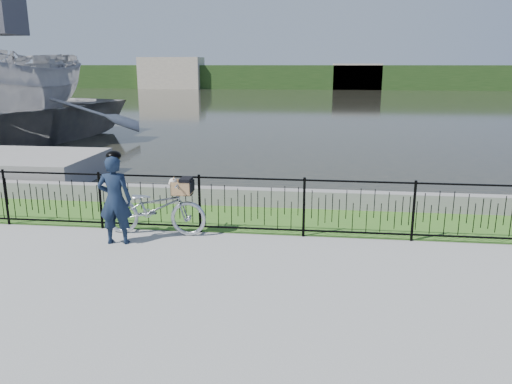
# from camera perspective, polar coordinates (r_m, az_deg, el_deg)

# --- Properties ---
(ground) EXTENTS (120.00, 120.00, 0.00)m
(ground) POSITION_cam_1_polar(r_m,az_deg,el_deg) (8.17, -2.04, -8.52)
(ground) COLOR gray
(ground) RESTS_ON ground
(grass_strip) EXTENTS (60.00, 2.00, 0.01)m
(grass_strip) POSITION_cam_1_polar(r_m,az_deg,el_deg) (10.59, 0.16, -3.05)
(grass_strip) COLOR #3C6D21
(grass_strip) RESTS_ON ground
(water) EXTENTS (120.00, 120.00, 0.00)m
(water) POSITION_cam_1_polar(r_m,az_deg,el_deg) (40.57, 5.36, 9.89)
(water) COLOR #27261D
(water) RESTS_ON ground
(quay_wall) EXTENTS (60.00, 0.30, 0.40)m
(quay_wall) POSITION_cam_1_polar(r_m,az_deg,el_deg) (11.49, 0.75, -0.62)
(quay_wall) COLOR gray
(quay_wall) RESTS_ON ground
(fence) EXTENTS (14.00, 0.06, 1.15)m
(fence) POSITION_cam_1_polar(r_m,az_deg,el_deg) (9.47, -0.56, -1.56)
(fence) COLOR black
(fence) RESTS_ON ground
(far_treeline) EXTENTS (120.00, 6.00, 3.00)m
(far_treeline) POSITION_cam_1_polar(r_m,az_deg,el_deg) (67.46, 6.13, 12.95)
(far_treeline) COLOR #28461B
(far_treeline) RESTS_ON ground
(far_building_left) EXTENTS (8.00, 4.00, 4.00)m
(far_building_left) POSITION_cam_1_polar(r_m,az_deg,el_deg) (68.20, -9.62, 13.27)
(far_building_left) COLOR #B9AC95
(far_building_left) RESTS_ON ground
(far_building_right) EXTENTS (6.00, 3.00, 3.20)m
(far_building_right) POSITION_cam_1_polar(r_m,az_deg,el_deg) (66.12, 11.44, 12.81)
(far_building_right) COLOR #B9AC95
(far_building_right) RESTS_ON ground
(bicycle_rig) EXTENTS (2.00, 0.70, 1.14)m
(bicycle_rig) POSITION_cam_1_polar(r_m,az_deg,el_deg) (9.70, -11.48, -1.72)
(bicycle_rig) COLOR #B2B7BF
(bicycle_rig) RESTS_ON ground
(cyclist) EXTENTS (0.64, 0.46, 1.71)m
(cyclist) POSITION_cam_1_polar(r_m,az_deg,el_deg) (9.29, -15.84, -0.71)
(cyclist) COLOR #121E33
(cyclist) RESTS_ON ground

